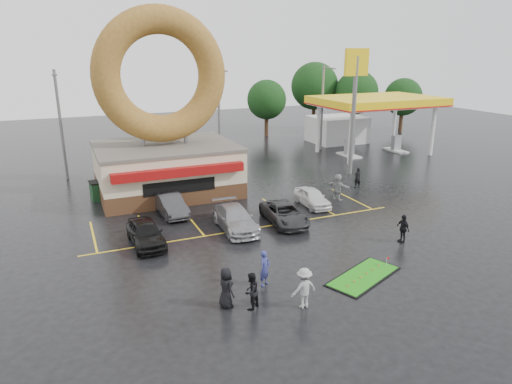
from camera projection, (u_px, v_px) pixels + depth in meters
name	position (u px, v px, depth m)	size (l,w,h in m)	color
ground	(276.00, 250.00, 24.89)	(120.00, 120.00, 0.00)	black
donut_shop	(165.00, 134.00, 33.81)	(10.20, 8.70, 13.50)	#472B19
gas_station	(359.00, 115.00, 49.69)	(12.30, 13.65, 5.90)	silver
shell_sign	(355.00, 88.00, 38.12)	(2.20, 0.36, 10.60)	slate
streetlight_left	(61.00, 123.00, 37.18)	(0.40, 2.21, 9.00)	slate
streetlight_mid	(219.00, 112.00, 43.33)	(0.40, 2.21, 9.00)	slate
streetlight_right	(323.00, 106.00, 48.72)	(0.40, 2.21, 9.00)	slate
tree_far_a	(357.00, 92.00, 59.46)	(5.60, 5.60, 8.00)	#332114
tree_far_b	(403.00, 97.00, 60.16)	(4.90, 4.90, 7.00)	#332114
tree_far_c	(315.00, 86.00, 61.27)	(6.30, 6.30, 9.00)	#332114
tree_far_d	(267.00, 100.00, 56.89)	(4.90, 4.90, 7.00)	#332114
car_black	(146.00, 233.00, 25.36)	(1.66, 4.13, 1.41)	black
car_dgrey	(170.00, 205.00, 30.10)	(1.45, 4.15, 1.37)	#2E2E30
car_silver	(235.00, 219.00, 27.59)	(1.93, 4.75, 1.38)	#95959A
car_grey	(284.00, 214.00, 28.63)	(2.06, 4.47, 1.24)	#2E2E30
car_white	(312.00, 197.00, 31.80)	(1.48, 3.67, 1.25)	silver
person_blue	(265.00, 268.00, 20.94)	(0.62, 0.41, 1.71)	navy
person_blackjkt	(251.00, 291.00, 19.03)	(0.79, 0.61, 1.62)	black
person_hoodie	(304.00, 288.00, 19.10)	(1.16, 0.67, 1.80)	gray
person_bystander	(226.00, 288.00, 19.14)	(0.87, 0.57, 1.79)	black
person_cameraman	(403.00, 228.00, 25.72)	(0.96, 0.40, 1.63)	black
person_walker_near	(338.00, 187.00, 32.97)	(1.80, 0.57, 1.94)	gray
person_walker_far	(358.00, 178.00, 35.98)	(0.59, 0.39, 1.63)	black
dumpster	(104.00, 190.00, 33.31)	(1.80, 1.20, 1.30)	#184021
putting_green	(364.00, 276.00, 21.93)	(4.52, 3.28, 0.52)	black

